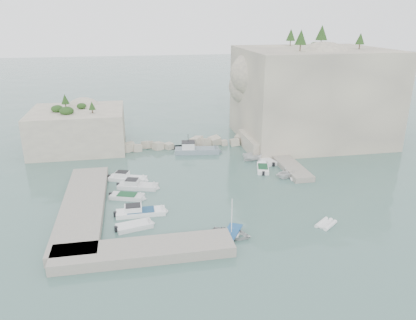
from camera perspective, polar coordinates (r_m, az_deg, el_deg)
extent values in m
plane|color=#486D65|center=(54.20, 1.18, -5.10)|extent=(400.00, 400.00, 0.00)
cube|color=beige|center=(79.77, 14.27, 8.86)|extent=(26.00, 22.00, 17.00)
cube|color=beige|center=(73.30, 8.27, 2.47)|extent=(8.00, 10.00, 2.50)
cube|color=beige|center=(76.23, -17.76, 4.16)|extent=(16.00, 14.00, 7.00)
cube|color=#9E9689|center=(52.52, -17.15, -6.24)|extent=(5.00, 24.00, 1.10)
cube|color=#9E9689|center=(41.98, -8.96, -12.51)|extent=(18.00, 4.00, 1.10)
cube|color=#9E9689|center=(66.64, 10.83, -0.23)|extent=(3.00, 16.00, 0.80)
cube|color=beige|center=(74.08, -3.07, 2.40)|extent=(28.00, 3.00, 1.40)
imported|color=silver|center=(45.05, 3.30, -10.66)|extent=(5.38, 4.95, 0.91)
imported|color=white|center=(61.18, 10.83, -2.47)|extent=(4.22, 3.90, 1.84)
imported|color=silver|center=(67.74, 6.57, -0.02)|extent=(4.44, 2.01, 1.66)
cylinder|color=white|center=(43.82, 3.36, -7.78)|extent=(0.10, 0.10, 4.20)
cone|color=#1E4219|center=(71.96, 12.94, 16.50)|extent=(1.96, 1.96, 2.45)
cone|color=#1E4219|center=(83.44, 15.72, 16.89)|extent=(2.24, 2.24, 2.80)
cone|color=#1E4219|center=(79.20, 20.64, 15.70)|extent=(1.57, 1.57, 1.96)
cone|color=#1E4219|center=(84.19, 11.58, 16.87)|extent=(1.79, 1.79, 2.24)
cone|color=#1E4219|center=(77.32, -19.48, 8.10)|extent=(1.40, 1.40, 1.75)
cone|color=#1E4219|center=(71.90, -16.02, 7.38)|extent=(1.12, 1.12, 1.40)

